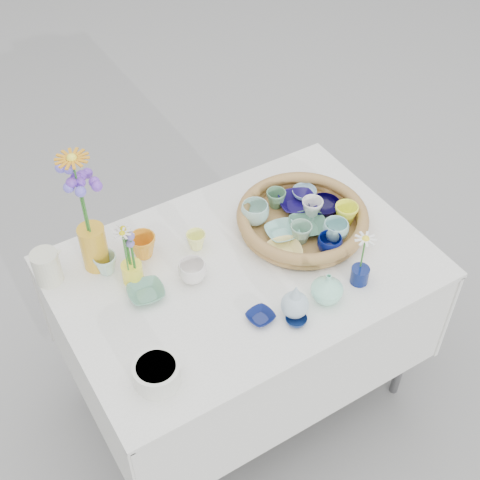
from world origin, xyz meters
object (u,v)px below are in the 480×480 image
wicker_tray (302,219)px  tall_vase_yellow (94,247)px  display_table (242,388)px  bud_vase_seafoam (327,287)px

wicker_tray → tall_vase_yellow: tall_vase_yellow is taller
display_table → wicker_tray: 0.85m
display_table → wicker_tray: (0.28, 0.05, 0.80)m
display_table → wicker_tray: bearing=10.1°
display_table → wicker_tray: size_ratio=2.66×
display_table → tall_vase_yellow: bearing=148.3°
display_table → bud_vase_seafoam: size_ratio=11.40×
display_table → bud_vase_seafoam: bud_vase_seafoam is taller
wicker_tray → bud_vase_seafoam: (-0.13, -0.32, 0.02)m
bud_vase_seafoam → tall_vase_yellow: tall_vase_yellow is taller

